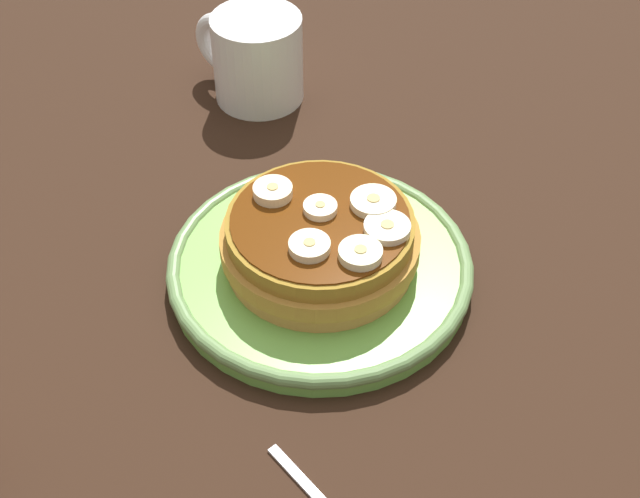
{
  "coord_description": "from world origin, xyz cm",
  "views": [
    {
      "loc": [
        -28.85,
        39.41,
        51.01
      ],
      "look_at": [
        0.0,
        0.0,
        3.1
      ],
      "focal_mm": 48.94,
      "sensor_mm": 36.0,
      "label": 1
    }
  ],
  "objects_px": {
    "banana_slice_1": "(387,228)",
    "banana_slice_4": "(272,193)",
    "banana_slice_3": "(360,254)",
    "banana_slice_0": "(320,208)",
    "plate": "(320,267)",
    "pancake_stack": "(319,240)",
    "banana_slice_5": "(373,202)",
    "banana_slice_2": "(310,247)",
    "coffee_mug": "(255,56)"
  },
  "relations": [
    {
      "from": "pancake_stack",
      "to": "banana_slice_3",
      "type": "height_order",
      "value": "banana_slice_3"
    },
    {
      "from": "banana_slice_1",
      "to": "banana_slice_3",
      "type": "relative_size",
      "value": 1.09
    },
    {
      "from": "banana_slice_5",
      "to": "coffee_mug",
      "type": "relative_size",
      "value": 0.29
    },
    {
      "from": "banana_slice_5",
      "to": "plate",
      "type": "bearing_deg",
      "value": 56.98
    },
    {
      "from": "banana_slice_0",
      "to": "banana_slice_3",
      "type": "height_order",
      "value": "same"
    },
    {
      "from": "pancake_stack",
      "to": "banana_slice_3",
      "type": "xyz_separation_m",
      "value": [
        -0.05,
        0.02,
        0.03
      ]
    },
    {
      "from": "banana_slice_1",
      "to": "coffee_mug",
      "type": "bearing_deg",
      "value": -30.85
    },
    {
      "from": "banana_slice_1",
      "to": "banana_slice_4",
      "type": "height_order",
      "value": "banana_slice_4"
    },
    {
      "from": "plate",
      "to": "banana_slice_1",
      "type": "relative_size",
      "value": 6.92
    },
    {
      "from": "banana_slice_3",
      "to": "coffee_mug",
      "type": "xyz_separation_m",
      "value": [
        0.25,
        -0.19,
        -0.02
      ]
    },
    {
      "from": "banana_slice_5",
      "to": "banana_slice_4",
      "type": "bearing_deg",
      "value": 28.59
    },
    {
      "from": "banana_slice_4",
      "to": "banana_slice_5",
      "type": "relative_size",
      "value": 0.87
    },
    {
      "from": "plate",
      "to": "banana_slice_4",
      "type": "bearing_deg",
      "value": 1.36
    },
    {
      "from": "banana_slice_1",
      "to": "banana_slice_4",
      "type": "bearing_deg",
      "value": 12.04
    },
    {
      "from": "pancake_stack",
      "to": "coffee_mug",
      "type": "height_order",
      "value": "coffee_mug"
    },
    {
      "from": "banana_slice_0",
      "to": "banana_slice_4",
      "type": "distance_m",
      "value": 0.04
    },
    {
      "from": "banana_slice_1",
      "to": "banana_slice_5",
      "type": "distance_m",
      "value": 0.03
    },
    {
      "from": "plate",
      "to": "coffee_mug",
      "type": "relative_size",
      "value": 1.98
    },
    {
      "from": "banana_slice_1",
      "to": "banana_slice_4",
      "type": "distance_m",
      "value": 0.1
    },
    {
      "from": "plate",
      "to": "banana_slice_5",
      "type": "xyz_separation_m",
      "value": [
        -0.02,
        -0.04,
        0.06
      ]
    },
    {
      "from": "plate",
      "to": "banana_slice_1",
      "type": "height_order",
      "value": "banana_slice_1"
    },
    {
      "from": "plate",
      "to": "banana_slice_2",
      "type": "bearing_deg",
      "value": 113.39
    },
    {
      "from": "banana_slice_0",
      "to": "coffee_mug",
      "type": "relative_size",
      "value": 0.21
    },
    {
      "from": "plate",
      "to": "banana_slice_5",
      "type": "relative_size",
      "value": 6.83
    },
    {
      "from": "plate",
      "to": "banana_slice_0",
      "type": "height_order",
      "value": "banana_slice_0"
    },
    {
      "from": "plate",
      "to": "banana_slice_1",
      "type": "distance_m",
      "value": 0.08
    },
    {
      "from": "banana_slice_3",
      "to": "banana_slice_1",
      "type": "bearing_deg",
      "value": -90.81
    },
    {
      "from": "banana_slice_0",
      "to": "banana_slice_3",
      "type": "xyz_separation_m",
      "value": [
        -0.05,
        0.02,
        0.0
      ]
    },
    {
      "from": "plate",
      "to": "banana_slice_4",
      "type": "xyz_separation_m",
      "value": [
        0.05,
        0.0,
        0.06
      ]
    },
    {
      "from": "pancake_stack",
      "to": "banana_slice_4",
      "type": "distance_m",
      "value": 0.05
    },
    {
      "from": "banana_slice_5",
      "to": "banana_slice_2",
      "type": "bearing_deg",
      "value": 81.5
    },
    {
      "from": "pancake_stack",
      "to": "banana_slice_2",
      "type": "height_order",
      "value": "banana_slice_2"
    },
    {
      "from": "banana_slice_2",
      "to": "coffee_mug",
      "type": "distance_m",
      "value": 0.3
    },
    {
      "from": "banana_slice_2",
      "to": "banana_slice_4",
      "type": "distance_m",
      "value": 0.07
    },
    {
      "from": "pancake_stack",
      "to": "banana_slice_4",
      "type": "relative_size",
      "value": 5.06
    },
    {
      "from": "banana_slice_2",
      "to": "coffee_mug",
      "type": "relative_size",
      "value": 0.25
    },
    {
      "from": "banana_slice_4",
      "to": "pancake_stack",
      "type": "bearing_deg",
      "value": -178.58
    },
    {
      "from": "banana_slice_2",
      "to": "banana_slice_4",
      "type": "bearing_deg",
      "value": -27.28
    },
    {
      "from": "banana_slice_0",
      "to": "banana_slice_3",
      "type": "distance_m",
      "value": 0.06
    },
    {
      "from": "banana_slice_0",
      "to": "banana_slice_3",
      "type": "bearing_deg",
      "value": 156.53
    },
    {
      "from": "banana_slice_3",
      "to": "coffee_mug",
      "type": "height_order",
      "value": "coffee_mug"
    },
    {
      "from": "banana_slice_2",
      "to": "coffee_mug",
      "type": "bearing_deg",
      "value": -42.76
    },
    {
      "from": "plate",
      "to": "banana_slice_3",
      "type": "bearing_deg",
      "value": 161.73
    },
    {
      "from": "plate",
      "to": "banana_slice_0",
      "type": "bearing_deg",
      "value": -54.91
    },
    {
      "from": "banana_slice_1",
      "to": "banana_slice_4",
      "type": "xyz_separation_m",
      "value": [
        0.09,
        0.02,
        0.0
      ]
    },
    {
      "from": "plate",
      "to": "pancake_stack",
      "type": "bearing_deg",
      "value": -3.1
    },
    {
      "from": "banana_slice_2",
      "to": "banana_slice_3",
      "type": "xyz_separation_m",
      "value": [
        -0.03,
        -0.02,
        0.0
      ]
    },
    {
      "from": "pancake_stack",
      "to": "banana_slice_5",
      "type": "distance_m",
      "value": 0.05
    },
    {
      "from": "pancake_stack",
      "to": "banana_slice_1",
      "type": "distance_m",
      "value": 0.06
    },
    {
      "from": "banana_slice_4",
      "to": "banana_slice_3",
      "type": "bearing_deg",
      "value": 171.06
    }
  ]
}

